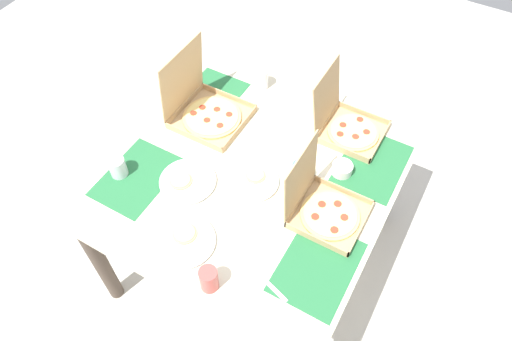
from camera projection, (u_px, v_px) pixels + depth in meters
ground_plane at (256, 251)px, 2.60m from camera, size 6.00×6.00×0.00m
dining_table at (256, 185)px, 2.10m from camera, size 1.24×1.14×0.73m
placemat_near_left at (317, 267)px, 1.74m from camera, size 0.36×0.26×0.00m
placemat_near_right at (372, 164)px, 2.04m from camera, size 0.36×0.26×0.00m
placemat_far_left at (137, 177)px, 2.00m from camera, size 0.36×0.26×0.00m
placemat_far_right at (209, 97)px, 2.29m from camera, size 0.36×0.26×0.00m
pizza_box_edge_far at (205, 109)px, 2.17m from camera, size 0.31×0.31×0.35m
pizza_box_corner_left at (347, 124)px, 2.12m from camera, size 0.26×0.30×0.30m
pizza_box_center at (324, 207)px, 1.85m from camera, size 0.27×0.29×0.30m
plate_far_right at (185, 241)px, 1.80m from camera, size 0.24×0.24×0.03m
plate_near_right at (187, 181)px, 1.97m from camera, size 0.24×0.24×0.03m
plate_near_left at (254, 181)px, 1.97m from camera, size 0.21×0.21×0.03m
cup_red at (118, 167)px, 1.97m from camera, size 0.07×0.07×0.09m
cup_clear_right at (209, 279)px, 1.66m from camera, size 0.07×0.07×0.11m
cup_dark at (301, 172)px, 1.96m from camera, size 0.08×0.08×0.09m
cup_spare at (261, 79)px, 2.30m from camera, size 0.07×0.07×0.10m
condiment_bowl at (342, 169)px, 2.00m from camera, size 0.09×0.09×0.05m
fork_by_near_right at (268, 283)px, 1.70m from camera, size 0.07×0.19×0.00m
fork_by_far_right at (286, 136)px, 2.14m from camera, size 0.13×0.16×0.00m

